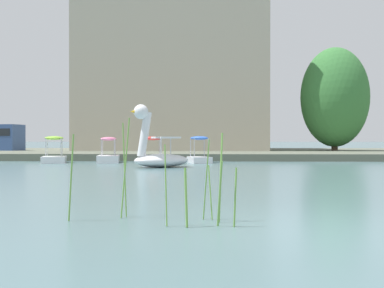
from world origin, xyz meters
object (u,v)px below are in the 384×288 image
(pedal_boat_blue, at_px, (199,154))
(pedal_boat_lime, at_px, (54,155))
(pedal_boat_red, at_px, (153,155))
(tree_willow_near_path, at_px, (335,97))
(swan_boat, at_px, (158,152))
(pedal_boat_pink, at_px, (108,155))

(pedal_boat_blue, distance_m, pedal_boat_lime, 7.83)
(pedal_boat_red, bearing_deg, pedal_boat_lime, -176.78)
(pedal_boat_blue, height_order, tree_willow_near_path, tree_willow_near_path)
(pedal_boat_blue, distance_m, tree_willow_near_path, 15.88)
(tree_willow_near_path, bearing_deg, swan_boat, -126.11)
(pedal_boat_lime, xyz_separation_m, tree_willow_near_path, (17.86, 11.73, 4.04))
(swan_boat, xyz_separation_m, pedal_boat_blue, (1.75, 4.51, -0.20))
(swan_boat, height_order, pedal_boat_pink, swan_boat)
(pedal_boat_lime, bearing_deg, pedal_boat_red, 3.22)
(pedal_boat_lime, bearing_deg, tree_willow_near_path, 33.29)
(pedal_boat_pink, bearing_deg, pedal_boat_red, 1.38)
(pedal_boat_blue, relative_size, pedal_boat_lime, 0.84)
(swan_boat, distance_m, pedal_boat_lime, 7.52)
(pedal_boat_red, bearing_deg, pedal_boat_blue, -4.63)
(swan_boat, relative_size, pedal_boat_lime, 1.29)
(swan_boat, height_order, tree_willow_near_path, tree_willow_near_path)
(pedal_boat_lime, bearing_deg, pedal_boat_blue, 0.68)
(pedal_boat_blue, bearing_deg, tree_willow_near_path, 49.22)
(pedal_boat_blue, xyz_separation_m, pedal_boat_lime, (-7.83, -0.09, -0.05))
(swan_boat, distance_m, tree_willow_near_path, 20.35)
(swan_boat, xyz_separation_m, pedal_boat_pink, (-3.18, 4.66, -0.27))
(pedal_boat_blue, bearing_deg, pedal_boat_pink, 178.28)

